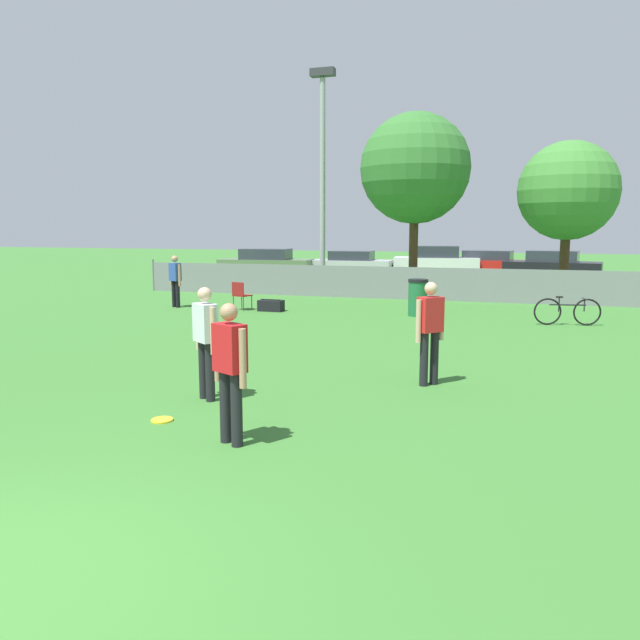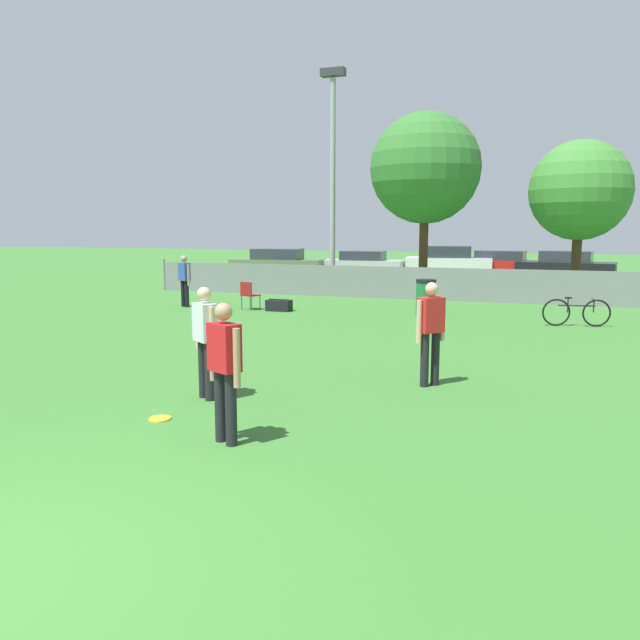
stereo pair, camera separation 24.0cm
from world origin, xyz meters
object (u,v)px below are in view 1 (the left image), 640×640
(parked_car_dark, at_px, (552,266))
(parked_car_white, at_px, (436,262))
(player_thrower_red, at_px, (430,327))
(player_receiver_white, at_px, (206,336))
(bicycle_sideline, at_px, (567,311))
(gear_bag_sideline, at_px, (271,306))
(player_defender_red, at_px, (230,365))
(parked_car_red, at_px, (488,264))
(tree_far_right, at_px, (568,191))
(tree_near_pole, at_px, (415,169))
(trash_bin, at_px, (418,297))
(parked_car_olive, at_px, (266,263))
(parked_car_silver, at_px, (352,264))
(light_pole, at_px, (323,162))
(spectator_in_blue, at_px, (175,278))
(frisbee_disc, at_px, (162,420))
(folding_chair_sideline, at_px, (241,294))

(parked_car_dark, bearing_deg, parked_car_white, 176.54)
(player_thrower_red, height_order, player_receiver_white, same)
(bicycle_sideline, distance_m, gear_bag_sideline, 8.06)
(player_defender_red, relative_size, parked_car_red, 0.35)
(tree_far_right, bearing_deg, bicycle_sideline, -92.36)
(tree_near_pole, relative_size, trash_bin, 6.32)
(tree_far_right, relative_size, player_thrower_red, 3.31)
(bicycle_sideline, bearing_deg, tree_far_right, 76.89)
(parked_car_white, bearing_deg, parked_car_olive, -167.79)
(parked_car_silver, bearing_deg, parked_car_olive, -163.34)
(trash_bin, bearing_deg, parked_car_silver, 112.40)
(light_pole, xyz_separation_m, player_defender_red, (4.09, -16.42, -3.90))
(bicycle_sideline, bearing_deg, trash_bin, 161.42)
(player_thrower_red, bearing_deg, spectator_in_blue, 93.18)
(parked_car_dark, bearing_deg, trash_bin, -98.80)
(frisbee_disc, bearing_deg, tree_near_pole, 87.99)
(trash_bin, bearing_deg, parked_car_white, 95.28)
(tree_near_pole, relative_size, player_defender_red, 4.01)
(player_thrower_red, distance_m, player_receiver_white, 3.39)
(player_receiver_white, bearing_deg, light_pole, 136.36)
(tree_far_right, height_order, parked_car_olive, tree_far_right)
(spectator_in_blue, height_order, parked_car_dark, spectator_in_blue)
(light_pole, bearing_deg, spectator_in_blue, -115.99)
(light_pole, relative_size, bicycle_sideline, 5.06)
(tree_far_right, bearing_deg, parked_car_red, 108.21)
(player_defender_red, bearing_deg, frisbee_disc, -176.04)
(player_defender_red, distance_m, parked_car_olive, 24.06)
(trash_bin, bearing_deg, tree_near_pole, 100.78)
(light_pole, relative_size, trash_bin, 8.00)
(tree_far_right, bearing_deg, folding_chair_sideline, -146.28)
(tree_near_pole, relative_size, parked_car_white, 1.49)
(tree_far_right, relative_size, folding_chair_sideline, 6.36)
(parked_car_dark, bearing_deg, bicycle_sideline, -82.64)
(gear_bag_sideline, bearing_deg, player_receiver_white, -73.30)
(spectator_in_blue, bearing_deg, bicycle_sideline, -157.27)
(trash_bin, bearing_deg, gear_bag_sideline, -176.01)
(player_receiver_white, bearing_deg, tree_near_pole, 123.21)
(bicycle_sideline, bearing_deg, spectator_in_blue, 168.41)
(parked_car_olive, height_order, parked_car_dark, same)
(frisbee_disc, relative_size, folding_chair_sideline, 0.33)
(tree_near_pole, distance_m, trash_bin, 6.80)
(player_receiver_white, distance_m, bicycle_sideline, 10.33)
(player_defender_red, height_order, parked_car_dark, player_defender_red)
(spectator_in_blue, distance_m, bicycle_sideline, 11.16)
(tree_near_pole, height_order, spectator_in_blue, tree_near_pole)
(player_defender_red, relative_size, folding_chair_sideline, 1.92)
(light_pole, bearing_deg, gear_bag_sideline, -87.59)
(tree_far_right, distance_m, gear_bag_sideline, 10.89)
(spectator_in_blue, bearing_deg, player_thrower_red, 163.90)
(frisbee_disc, height_order, parked_car_dark, parked_car_dark)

